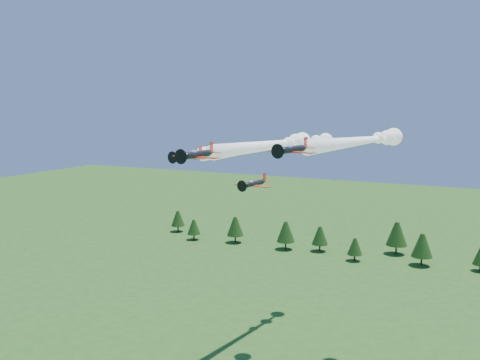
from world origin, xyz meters
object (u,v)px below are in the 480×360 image
at_px(plane_lead, 272,144).
at_px(plane_slot, 254,184).
at_px(plane_left, 284,144).
at_px(plane_right, 364,141).

xyz_separation_m(plane_lead, plane_slot, (0.12, -8.85, -6.48)).
distance_m(plane_lead, plane_left, 18.36).
relative_size(plane_right, plane_slot, 5.73).
xyz_separation_m(plane_lead, plane_right, (16.28, 5.97, 0.87)).
relative_size(plane_left, plane_slot, 7.55).
bearing_deg(plane_left, plane_slot, -71.04).
height_order(plane_left, plane_slot, plane_left).
distance_m(plane_lead, plane_right, 17.36).
bearing_deg(plane_left, plane_lead, -66.57).
bearing_deg(plane_right, plane_left, 161.65).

